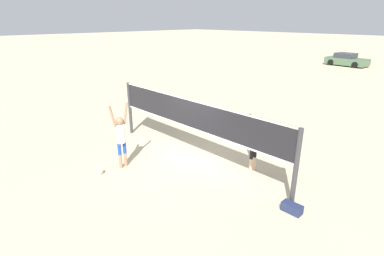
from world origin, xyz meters
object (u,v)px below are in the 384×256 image
Objects in this scene: volleyball_net at (192,120)px; volleyball at (100,171)px; player_blocker at (254,140)px; gear_bag at (292,208)px; parked_car_far at (346,60)px; player_spiker at (121,135)px.

volleyball_net is 34.74× the size of volleyball.
volleyball_net is 3.74× the size of player_blocker.
player_blocker is at bearing 25.18° from volleyball_net.
parked_car_far reaches higher than gear_bag.
gear_bag is (2.12, -1.19, -1.01)m from player_blocker.
gear_bag is (5.43, 1.85, -1.09)m from player_spiker.
player_blocker is 28.43m from parked_car_far.
gear_bag is at bearing 25.84° from volleyball.
volleyball is at bearing -115.93° from volleyball_net.
volleyball_net is 3.53× the size of player_spiker.
gear_bag is (4.12, -0.25, -1.46)m from volleyball_net.
player_blocker is (3.31, 3.03, -0.08)m from player_spiker.
player_blocker is (2.00, 0.94, -0.45)m from volleyball_net.
volleyball_net is 4.38m from gear_bag.
gear_bag is at bearing -67.14° from parked_car_far.
gear_bag is at bearing -71.22° from player_spiker.
volleyball is 6.16m from gear_bag.
volleyball_net is 3.57m from volleyball.
player_blocker reaches higher than volleyball.
player_spiker is at bearing 82.08° from volleyball.
player_spiker reaches higher than gear_bag.
player_spiker reaches higher than player_blocker.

